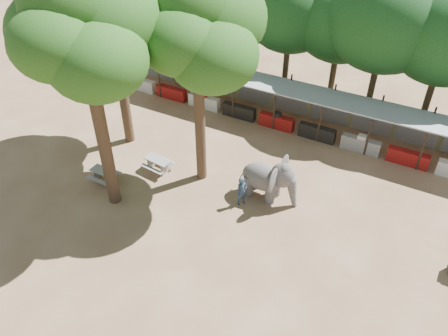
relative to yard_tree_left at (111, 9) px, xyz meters
The scene contains 10 objects.
ground 14.23m from the yard_tree_left, 38.20° to the right, with size 100.00×100.00×0.00m, color brown.
vendor_stalls 13.30m from the yard_tree_left, 36.06° to the left, with size 28.00×2.99×2.80m.
yard_tree_left is the anchor object (origin of this frame).
yard_tree_center 5.92m from the yard_tree_left, 59.04° to the right, with size 7.10×6.90×12.04m.
yard_tree_back 6.09m from the yard_tree_left, ahead, with size 7.10×6.90×11.36m.
backdrop_trees 15.17m from the yard_tree_left, 52.28° to the left, with size 46.46×5.95×8.33m.
elephant 12.37m from the yard_tree_left, ahead, with size 3.22×2.49×2.48m.
handler 11.96m from the yard_tree_left, 13.26° to the right, with size 0.60×0.40×1.68m, color #26384C.
picnic_table_near 8.92m from the yard_tree_left, 69.63° to the right, with size 1.48×1.34×0.74m.
picnic_table_far 8.72m from the yard_tree_left, 27.76° to the right, with size 1.70×1.56×0.78m.
Camera 1 is at (7.61, -10.52, 15.52)m, focal length 35.00 mm.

